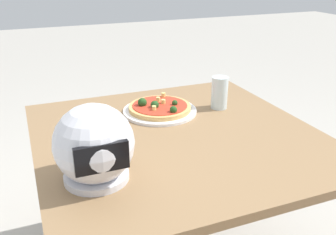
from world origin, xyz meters
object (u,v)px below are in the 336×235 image
object	(u,v)px
dining_table	(177,152)
motorcycle_helmet	(94,146)
pizza	(159,107)
drinking_glass	(219,93)

from	to	relation	value
dining_table	motorcycle_helmet	distance (m)	0.44
pizza	dining_table	bearing A→B (deg)	86.82
dining_table	motorcycle_helmet	xyz separation A→B (m)	(0.34, 0.20, 0.19)
pizza	drinking_glass	distance (m)	0.27
dining_table	pizza	xyz separation A→B (m)	(-0.01, -0.22, 0.10)
pizza	motorcycle_helmet	size ratio (longest dim) A/B	1.13
pizza	motorcycle_helmet	world-z (taller)	motorcycle_helmet
pizza	drinking_glass	size ratio (longest dim) A/B	1.89
drinking_glass	dining_table	bearing A→B (deg)	32.70
motorcycle_helmet	pizza	bearing A→B (deg)	-130.25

